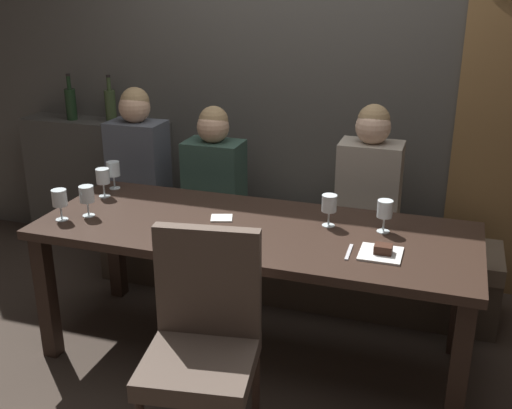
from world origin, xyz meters
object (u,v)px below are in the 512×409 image
at_px(chair_near_side, 203,333).
at_px(wine_bottle_pale_label, 110,104).
at_px(dessert_plate, 382,252).
at_px(wine_glass_center_front, 113,170).
at_px(wine_glass_near_right, 329,204).
at_px(wine_glass_far_left, 87,196).
at_px(diner_redhead, 138,153).
at_px(wine_bottle_dark_red, 71,103).
at_px(wine_glass_end_left, 60,199).
at_px(wine_glass_far_right, 103,177).
at_px(wine_glass_center_back, 385,210).
at_px(dining_table, 254,243).
at_px(diner_bearded, 214,167).
at_px(diner_far_end, 370,177).
at_px(fork_on_table, 349,252).
at_px(banquette_bench, 289,261).

relative_size(chair_near_side, wine_bottle_pale_label, 3.01).
xyz_separation_m(wine_bottle_pale_label, dessert_plate, (2.07, -1.19, -0.32)).
bearing_deg(wine_glass_center_front, chair_near_side, -45.95).
distance_m(wine_glass_near_right, wine_glass_far_left, 1.25).
bearing_deg(wine_glass_near_right, diner_redhead, 157.01).
distance_m(diner_redhead, wine_bottle_dark_red, 0.77).
xyz_separation_m(diner_redhead, wine_bottle_pale_label, (-0.38, 0.33, 0.23)).
relative_size(wine_bottle_pale_label, wine_glass_center_front, 1.99).
height_order(wine_bottle_dark_red, wine_glass_end_left, wine_bottle_dark_red).
height_order(wine_glass_far_right, wine_glass_end_left, same).
xyz_separation_m(wine_glass_far_left, dessert_plate, (1.52, -0.00, -0.10)).
relative_size(wine_glass_center_back, wine_glass_end_left, 1.00).
xyz_separation_m(dining_table, wine_bottle_pale_label, (-1.42, 1.05, 0.42)).
xyz_separation_m(diner_redhead, wine_glass_end_left, (0.06, -0.94, 0.02)).
bearing_deg(wine_glass_far_left, dessert_plate, -0.12).
xyz_separation_m(wine_glass_center_front, wine_glass_near_right, (1.32, -0.17, 0.00)).
bearing_deg(diner_bearded, wine_glass_center_front, -138.65).
bearing_deg(wine_glass_far_left, diner_redhead, 100.88).
xyz_separation_m(diner_bearded, wine_glass_far_left, (-0.37, -0.84, 0.06)).
distance_m(chair_near_side, wine_glass_near_right, 0.96).
bearing_deg(dessert_plate, diner_far_end, 102.09).
relative_size(wine_glass_center_front, fork_on_table, 0.96).
relative_size(diner_bearded, dessert_plate, 3.84).
distance_m(banquette_bench, diner_far_end, 0.76).
bearing_deg(dessert_plate, wine_bottle_pale_label, 150.14).
height_order(diner_far_end, fork_on_table, diner_far_end).
bearing_deg(wine_glass_near_right, wine_glass_far_left, -168.05).
xyz_separation_m(wine_glass_far_right, wine_glass_far_left, (0.08, -0.29, -0.00)).
bearing_deg(fork_on_table, wine_bottle_dark_red, 150.66).
bearing_deg(dining_table, wine_glass_near_right, 20.33).
distance_m(wine_glass_center_front, wine_glass_near_right, 1.33).
xyz_separation_m(wine_glass_center_front, wine_glass_center_back, (1.59, -0.16, -0.00)).
bearing_deg(diner_far_end, wine_glass_near_right, -101.19).
relative_size(wine_bottle_pale_label, wine_glass_end_left, 1.99).
relative_size(dining_table, diner_redhead, 2.70).
distance_m(wine_glass_center_back, dessert_plate, 0.29).
distance_m(chair_near_side, wine_glass_far_right, 1.35).
height_order(banquette_bench, diner_redhead, diner_redhead).
xyz_separation_m(wine_glass_near_right, fork_on_table, (0.16, -0.28, -0.11)).
xyz_separation_m(banquette_bench, wine_glass_end_left, (-0.97, -0.92, 0.63)).
bearing_deg(wine_glass_far_left, wine_bottle_pale_label, 114.63).
relative_size(diner_far_end, dessert_plate, 4.22).
bearing_deg(chair_near_side, wine_glass_center_front, 134.05).
height_order(wine_glass_center_back, wine_glass_far_left, same).
xyz_separation_m(wine_bottle_dark_red, wine_glass_center_front, (0.74, -0.71, -0.21)).
height_order(wine_glass_far_right, fork_on_table, wine_glass_far_right).
bearing_deg(wine_glass_far_left, wine_bottle_dark_red, 126.30).
distance_m(diner_redhead, diner_bearded, 0.54).
bearing_deg(chair_near_side, wine_bottle_pale_label, 128.96).
relative_size(diner_redhead, diner_far_end, 1.02).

